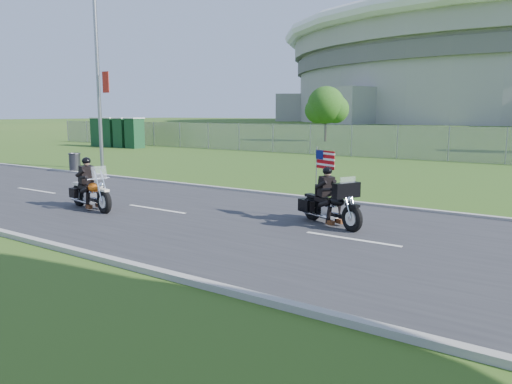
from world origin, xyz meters
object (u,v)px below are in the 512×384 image
Objects in this scene: porta_toilet_a at (134,134)px; porta_toilet_d at (100,132)px; porta_toilet_b at (123,133)px; porta_toilet_c at (111,133)px; trash_can at (75,163)px; streetlight at (101,52)px; motorcycle_lead at (90,194)px; motorcycle_follow at (331,206)px.

porta_toilet_d is (-4.20, 0.00, 0.00)m from porta_toilet_a.
porta_toilet_c is (-1.40, 0.00, 0.00)m from porta_toilet_b.
porta_toilet_a is at bearing 128.79° from trash_can.
porta_toilet_a is 1.00× the size of porta_toilet_b.
streetlight is 12.27m from motorcycle_lead.
motorcycle_follow is (27.79, -16.00, -0.65)m from porta_toilet_c.
motorcycle_lead is (8.43, -7.26, -5.16)m from streetlight.
motorcycle_follow is (6.54, 2.05, 0.02)m from motorcycle_lead.
porta_toilet_a reaches higher than motorcycle_follow.
porta_toilet_b reaches higher than motorcycle_follow.
motorcycle_follow is at bearing -31.22° from porta_toilet_b.
streetlight is at bearing -37.17° from porta_toilet_d.
streetlight is 4.35× the size of porta_toilet_d.
motorcycle_lead is at bearing -138.38° from motorcycle_follow.
motorcycle_follow is at bearing -32.62° from porta_toilet_a.
porta_toilet_d is 28.97m from motorcycle_lead.
streetlight reaches higher than porta_toilet_d.
porta_toilet_c is at bearing 174.31° from motorcycle_follow.
porta_toilet_b is 1.40m from porta_toilet_c.
porta_toilet_d is 1.03× the size of motorcycle_lead.
trash_can is at bearing -84.34° from streetlight.
streetlight reaches higher than motorcycle_lead.
trash_can is (10.21, -12.70, -0.71)m from porta_toilet_a.
porta_toilet_c is 18.19m from trash_can.
motorcycle_follow is (24.99, -16.00, -0.65)m from porta_toilet_a.
porta_toilet_a is 2.60× the size of trash_can.
trash_can is at bearing -41.39° from porta_toilet_d.
porta_toilet_d reaches higher than motorcycle_follow.
motorcycle_follow is at bearing -19.20° from streetlight.
porta_toilet_b is 1.00× the size of porta_toilet_d.
porta_toilet_b is (-11.42, 10.78, -4.49)m from streetlight.
motorcycle_follow is (29.19, -16.00, -0.65)m from porta_toilet_d.
porta_toilet_b is 2.80m from porta_toilet_d.
porta_toilet_b reaches higher than motorcycle_lead.
trash_can is at bearing 158.46° from motorcycle_lead.
porta_toilet_a is 1.40m from porta_toilet_b.
trash_can is (14.41, -12.70, -0.71)m from porta_toilet_d.
motorcycle_lead is (21.25, -18.04, -0.67)m from porta_toilet_c.
porta_toilet_a is 1.03× the size of motorcycle_lead.
porta_toilet_a is at bearing 171.62° from motorcycle_follow.
porta_toilet_b is at bearing 149.15° from motorcycle_lead.
streetlight is at bearing -40.06° from porta_toilet_c.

